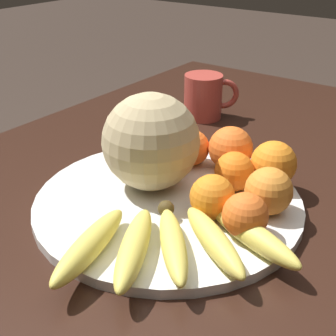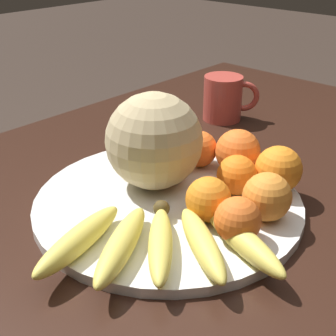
% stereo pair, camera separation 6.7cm
% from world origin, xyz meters
% --- Properties ---
extents(kitchen_table, '(1.45, 0.98, 0.72)m').
position_xyz_m(kitchen_table, '(0.00, 0.00, 0.63)').
color(kitchen_table, black).
rests_on(kitchen_table, ground_plane).
extents(fruit_bowl, '(0.40, 0.40, 0.01)m').
position_xyz_m(fruit_bowl, '(-0.01, 0.05, 0.73)').
color(fruit_bowl, white).
rests_on(fruit_bowl, kitchen_table).
extents(melon, '(0.15, 0.15, 0.15)m').
position_xyz_m(melon, '(0.01, 0.10, 0.81)').
color(melon, tan).
rests_on(melon, fruit_bowl).
extents(banana_bunch, '(0.26, 0.26, 0.03)m').
position_xyz_m(banana_bunch, '(-0.11, -0.03, 0.76)').
color(banana_bunch, '#473819').
rests_on(banana_bunch, fruit_bowl).
extents(orange_front_left, '(0.06, 0.06, 0.06)m').
position_xyz_m(orange_front_left, '(0.08, -0.01, 0.77)').
color(orange_front_left, orange).
rests_on(orange_front_left, fruit_bowl).
extents(orange_front_right, '(0.06, 0.06, 0.06)m').
position_xyz_m(orange_front_right, '(0.11, 0.09, 0.77)').
color(orange_front_right, orange).
rests_on(orange_front_right, fruit_bowl).
extents(orange_mid_center, '(0.07, 0.07, 0.07)m').
position_xyz_m(orange_mid_center, '(0.12, -0.05, 0.77)').
color(orange_mid_center, orange).
rests_on(orange_mid_center, fruit_bowl).
extents(orange_back_left, '(0.07, 0.07, 0.07)m').
position_xyz_m(orange_back_left, '(0.13, 0.03, 0.78)').
color(orange_back_left, orange).
rests_on(orange_back_left, fruit_bowl).
extents(orange_back_right, '(0.07, 0.07, 0.07)m').
position_xyz_m(orange_back_right, '(0.05, -0.08, 0.77)').
color(orange_back_right, orange).
rests_on(orange_back_right, fruit_bowl).
extents(orange_top_small, '(0.06, 0.06, 0.06)m').
position_xyz_m(orange_top_small, '(-0.01, -0.03, 0.77)').
color(orange_top_small, orange).
rests_on(orange_top_small, fruit_bowl).
extents(orange_side_extra, '(0.06, 0.06, 0.06)m').
position_xyz_m(orange_side_extra, '(-0.02, -0.08, 0.77)').
color(orange_side_extra, orange).
rests_on(orange_side_extra, fruit_bowl).
extents(ceramic_mug, '(0.09, 0.10, 0.09)m').
position_xyz_m(ceramic_mug, '(0.34, 0.20, 0.77)').
color(ceramic_mug, '#B74238').
rests_on(ceramic_mug, kitchen_table).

